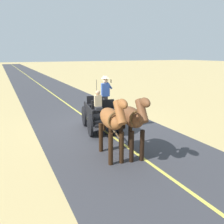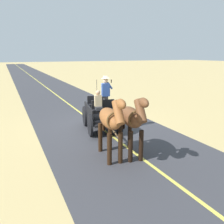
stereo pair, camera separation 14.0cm
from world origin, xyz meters
The scene contains 7 objects.
ground_plane centered at (0.00, 0.00, 0.00)m, with size 200.00×200.00×0.00m, color tan.
road_surface centered at (0.00, 0.00, 0.00)m, with size 5.83×160.00×0.01m, color #38383D.
road_centre_stripe centered at (0.00, 0.00, 0.01)m, with size 0.12×160.00×0.00m, color #DBCC4C.
horse_drawn_carriage centered at (0.05, 0.76, 0.82)m, with size 1.81×4.51×2.50m.
horse_near_side centered at (0.22, 3.81, 1.32)m, with size 0.82×2.15×2.21m.
horse_off_side centered at (0.93, 3.68, 1.32)m, with size 0.75×2.14×2.21m.
traffic_cone centered at (-2.60, -2.96, 0.25)m, with size 0.32×0.32×0.50m, color orange.
Camera 1 is at (4.05, 10.08, 3.42)m, focal length 36.65 mm.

